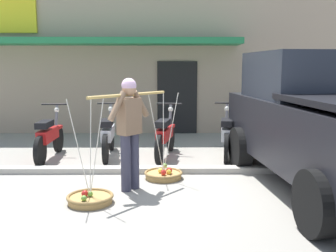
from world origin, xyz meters
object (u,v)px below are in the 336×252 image
fruit_basket_right_side (164,174)px  wooden_crate (250,150)px  motorcycle_third_in_row (165,136)px  motorcycle_second_in_row (108,135)px  motorcycle_end_of_row (226,135)px  fruit_vendor (130,126)px  parked_truck (329,122)px  motorcycle_nearest_shop (49,137)px  fruit_basket_left_side (90,198)px

fruit_basket_right_side → wooden_crate: 2.32m
motorcycle_third_in_row → wooden_crate: bearing=-0.5°
motorcycle_second_in_row → wooden_crate: (2.93, -0.09, -0.29)m
motorcycle_second_in_row → motorcycle_end_of_row: size_ratio=1.01×
fruit_basket_right_side → motorcycle_second_in_row: size_ratio=0.80×
wooden_crate → motorcycle_end_of_row: bearing=164.4°
fruit_vendor → motorcycle_third_in_row: 2.22m
fruit_basket_right_side → parked_truck: 2.72m
motorcycle_nearest_shop → fruit_basket_right_side: bearing=-31.0°
fruit_basket_right_side → motorcycle_third_in_row: bearing=88.9°
motorcycle_second_in_row → motorcycle_third_in_row: size_ratio=1.01×
fruit_basket_right_side → parked_truck: (2.48, -0.57, 0.96)m
motorcycle_second_in_row → parked_truck: 4.26m
fruit_basket_right_side → motorcycle_end_of_row: 2.12m
motorcycle_third_in_row → wooden_crate: motorcycle_third_in_row is taller
fruit_basket_left_side → wooden_crate: fruit_basket_left_side is taller
fruit_vendor → parked_truck: 2.99m
motorcycle_second_in_row → motorcycle_third_in_row: bearing=-3.6°
fruit_basket_right_side → wooden_crate: fruit_basket_right_side is taller
motorcycle_nearest_shop → wooden_crate: motorcycle_nearest_shop is taller
fruit_vendor → parked_truck: bearing=0.4°
fruit_basket_right_side → motorcycle_end_of_row: size_ratio=0.80×
fruit_basket_right_side → fruit_basket_left_side: bearing=-130.6°
motorcycle_nearest_shop → motorcycle_second_in_row: size_ratio=1.00×
parked_truck → fruit_basket_right_side: bearing=167.1°
fruit_basket_right_side → wooden_crate: size_ratio=3.30×
fruit_basket_right_side → fruit_vendor: bearing=-130.7°
fruit_vendor → fruit_basket_left_side: size_ratio=1.17×
motorcycle_nearest_shop → motorcycle_second_in_row: (1.17, 0.19, 0.00)m
fruit_vendor → motorcycle_second_in_row: size_ratio=0.93×
fruit_basket_right_side → motorcycle_third_in_row: (0.03, 1.51, 0.38)m
motorcycle_third_in_row → parked_truck: 3.26m
wooden_crate → fruit_basket_left_side: bearing=-136.3°
motorcycle_third_in_row → motorcycle_end_of_row: size_ratio=1.00×
motorcycle_second_in_row → fruit_basket_left_side: bearing=-87.1°
fruit_basket_right_side → motorcycle_end_of_row: fruit_basket_right_side is taller
parked_truck → motorcycle_nearest_shop: bearing=157.8°
motorcycle_third_in_row → motorcycle_end_of_row: bearing=5.3°
motorcycle_nearest_shop → motorcycle_third_in_row: (2.34, 0.12, 0.00)m
fruit_basket_left_side → parked_truck: bearing=9.9°
motorcycle_nearest_shop → parked_truck: 5.21m
fruit_vendor → motorcycle_end_of_row: bearing=50.7°
fruit_vendor → fruit_basket_left_side: 1.19m
motorcycle_nearest_shop → parked_truck: (4.80, -1.96, 0.58)m
fruit_basket_right_side → motorcycle_second_in_row: fruit_basket_right_side is taller
fruit_basket_left_side → fruit_basket_right_side: size_ratio=1.00×
motorcycle_end_of_row → fruit_basket_right_side: bearing=-128.8°
motorcycle_third_in_row → wooden_crate: 1.78m
motorcycle_nearest_shop → motorcycle_second_in_row: same height
fruit_basket_left_side → motorcycle_second_in_row: (-0.14, 2.76, 0.38)m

